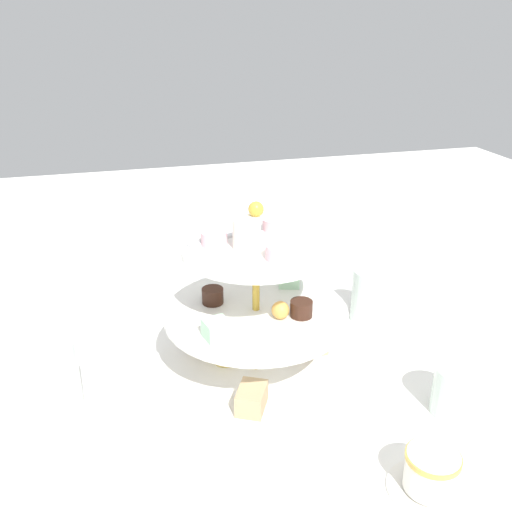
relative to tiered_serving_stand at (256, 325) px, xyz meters
name	(u,v)px	position (x,y,z in m)	size (l,w,h in m)	color
ground_plane	(256,373)	(0.00, 0.00, -0.08)	(2.40, 2.40, 0.00)	white
tiered_serving_stand	(256,325)	(0.00, 0.00, 0.00)	(0.31, 0.31, 0.26)	white
water_glass_tall_right	(52,384)	(0.27, 0.03, -0.02)	(0.07, 0.07, 0.12)	silver
water_glass_short_left	(458,390)	(-0.23, 0.15, -0.05)	(0.06, 0.06, 0.07)	silver
teacup_with_saucer	(431,474)	(-0.13, 0.26, -0.06)	(0.09, 0.09, 0.05)	white
butter_knife_left	(166,287)	(0.09, -0.31, -0.08)	(0.17, 0.01, 0.00)	silver
water_glass_mid_back	(370,295)	(-0.22, -0.10, -0.03)	(0.06, 0.06, 0.09)	silver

